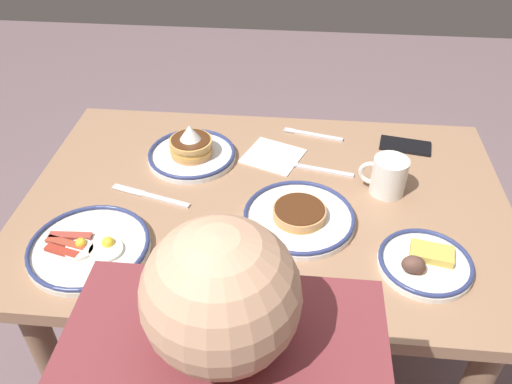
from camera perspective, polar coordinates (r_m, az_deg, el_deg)
The scene contains 13 objects.
ground_plane at distance 1.87m, azimuth 0.78°, elevation -18.29°, with size 6.00×6.00×0.00m, color #715A5F.
dining_table at distance 1.39m, azimuth 1.00°, elevation -4.21°, with size 1.23×0.82×0.73m.
plate_near_main at distance 1.46m, azimuth -7.11°, elevation 4.50°, with size 0.25×0.25×0.11m.
plate_center_pancakes at distance 1.19m, azimuth 18.06°, elevation -7.42°, with size 0.21×0.21×0.05m.
plate_far_companion at distance 1.25m, azimuth 4.76°, elevation -2.70°, with size 0.27×0.27×0.04m.
plate_far_side at distance 1.23m, azimuth -17.90°, elevation -5.79°, with size 0.27×0.27×0.04m.
coffee_mug at distance 1.35m, azimuth 14.33°, elevation 1.78°, with size 0.12×0.09×0.10m.
drinking_glass at distance 1.08m, azimuth -1.55°, elevation -7.35°, with size 0.07×0.07×0.13m.
cell_phone at distance 1.57m, azimuth 16.11°, elevation 4.92°, with size 0.14×0.07×0.01m, color black.
paper_napkin at distance 1.47m, azimuth 1.89°, elevation 3.99°, with size 0.15×0.14×0.00m, color white.
fork_near at distance 1.57m, azimuth 6.26°, elevation 6.31°, with size 0.18×0.06×0.01m.
butter_knife at distance 1.35m, azimuth -11.57°, elevation -0.42°, with size 0.22×0.08×0.01m.
tea_spoon at distance 1.43m, azimuth 5.86°, elevation 2.72°, with size 0.19×0.06×0.01m.
Camera 1 is at (-0.07, 1.02, 1.56)m, focal length 36.31 mm.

